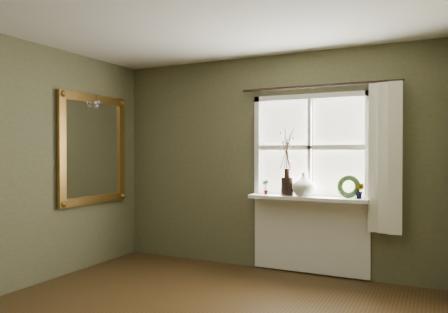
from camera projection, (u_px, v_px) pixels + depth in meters
wall_back at (267, 162)px, 5.38m from camera, size 4.00×0.10×2.60m
window_frame at (310, 147)px, 5.07m from camera, size 1.36×0.06×1.24m
window_sill at (307, 198)px, 4.98m from camera, size 1.36×0.26×0.04m
window_apron at (310, 235)px, 5.08m from camera, size 1.36×0.04×0.88m
dark_jug at (287, 186)px, 5.08m from camera, size 0.16×0.16×0.22m
cream_vase at (303, 184)px, 5.00m from camera, size 0.33×0.33×0.27m
wreath at (349, 189)px, 4.81m from camera, size 0.27×0.14×0.27m
potted_plant_left at (266, 187)px, 5.20m from camera, size 0.10×0.08×0.18m
potted_plant_right at (360, 191)px, 4.72m from camera, size 0.11×0.10×0.17m
curtain at (385, 158)px, 4.61m from camera, size 0.36×0.12×1.59m
curtain_rod at (317, 86)px, 4.96m from camera, size 1.84×0.03×0.03m
gilt_mirror at (94, 149)px, 5.43m from camera, size 0.10×1.14×1.35m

